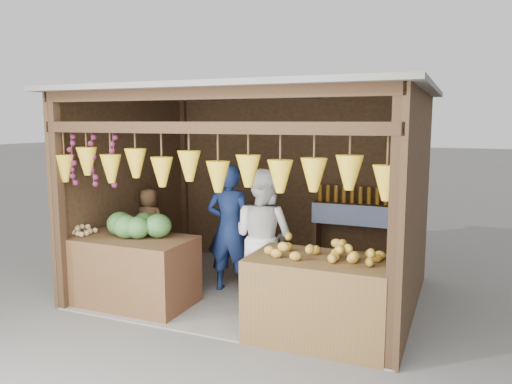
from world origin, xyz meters
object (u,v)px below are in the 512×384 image
at_px(counter_right, 320,299).
at_px(vendor_seated, 149,222).
at_px(woman_standing, 263,237).
at_px(man_standing, 230,228).
at_px(counter_left, 133,271).

relative_size(counter_right, vendor_seated, 1.44).
distance_m(woman_standing, vendor_seated, 2.09).
bearing_deg(vendor_seated, counter_right, 156.34).
relative_size(woman_standing, vendor_seated, 1.67).
bearing_deg(vendor_seated, woman_standing, 165.20).
bearing_deg(man_standing, vendor_seated, -17.27).
relative_size(counter_right, man_standing, 0.85).
distance_m(man_standing, vendor_seated, 1.48).
distance_m(counter_right, man_standing, 1.84).
relative_size(counter_left, man_standing, 0.86).
relative_size(counter_left, vendor_seated, 1.46).
height_order(counter_right, woman_standing, woman_standing).
bearing_deg(woman_standing, vendor_seated, 2.50).
height_order(man_standing, vendor_seated, man_standing).
height_order(counter_right, vendor_seated, vendor_seated).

